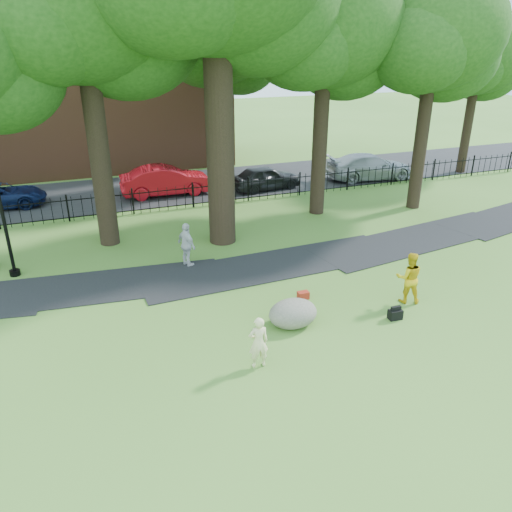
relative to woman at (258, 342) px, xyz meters
name	(u,v)px	position (x,y,z in m)	size (l,w,h in m)	color
ground	(292,320)	(1.80, 1.81, -0.73)	(120.00, 120.00, 0.00)	#446F27
footpath	(272,266)	(2.80, 5.71, -0.73)	(36.00, 2.60, 0.03)	black
street	(176,187)	(1.80, 17.81, -0.73)	(80.00, 7.00, 0.02)	black
iron_fence	(193,196)	(1.80, 13.81, -0.13)	(44.00, 0.04, 1.20)	black
brick_building	(82,71)	(-2.20, 25.81, 5.27)	(18.00, 8.00, 12.00)	brown
tree_row	(219,32)	(2.31, 10.21, 7.43)	(26.82, 7.96, 12.42)	black
woman	(258,342)	(0.00, 0.00, 0.00)	(0.53, 0.35, 1.45)	beige
man	(409,278)	(5.80, 1.55, 0.13)	(0.84, 0.65, 1.72)	gold
pedestrian	(187,245)	(-0.20, 6.86, 0.12)	(1.00, 0.42, 1.70)	silver
boulder	(293,312)	(1.71, 1.56, -0.29)	(1.49, 1.13, 0.87)	#635D52
lamppost	(5,228)	(-6.28, 8.30, 1.12)	(0.37, 0.37, 3.76)	black
backpack	(395,314)	(4.79, 0.74, -0.57)	(0.41, 0.26, 0.31)	black
red_bag	(303,295)	(2.73, 2.92, -0.60)	(0.37, 0.23, 0.26)	maroon
red_sedan	(166,181)	(1.00, 16.51, 0.08)	(1.70, 4.89, 1.61)	#B60E17
grey_car	(265,178)	(6.50, 15.60, -0.05)	(1.61, 4.00, 1.36)	black
silver_car	(369,167)	(13.27, 15.44, 0.04)	(2.16, 5.32, 1.54)	#9C9DA4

